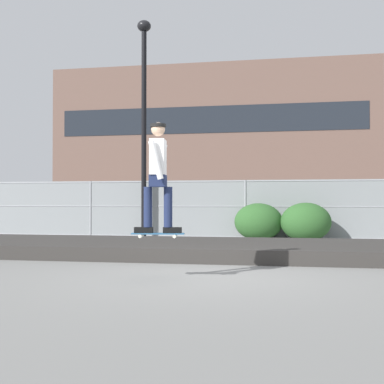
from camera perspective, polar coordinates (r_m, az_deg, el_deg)
name	(u,v)px	position (r m, az deg, el deg)	size (l,w,h in m)	color
ground_plane	(196,278)	(8.37, 0.38, -9.12)	(120.00, 120.00, 0.00)	slate
gravel_berm	(224,249)	(11.77, 3.49, -6.08)	(12.92, 3.58, 0.28)	#33302D
skateboard	(158,234)	(8.12, -3.66, -4.49)	(0.82, 0.30, 0.07)	#2D608C
skater	(158,171)	(8.12, -3.65, 2.29)	(0.73, 0.60, 1.68)	black
chain_fence	(245,209)	(16.80, 5.73, -1.84)	(20.59, 0.06, 1.85)	gray
street_lamp	(144,103)	(17.33, -5.15, 9.46)	(0.44, 0.44, 6.97)	black
parked_car_near	(143,210)	(20.86, -5.26, -1.93)	(4.55, 2.26, 1.66)	black
library_building	(219,145)	(56.08, 2.86, 5.03)	(31.02, 13.13, 14.12)	brown
shrub_left	(258,222)	(16.25, 7.11, -3.17)	(1.45, 1.19, 1.12)	#2D5B28
shrub_center	(306,222)	(16.04, 12.05, -3.16)	(1.48, 1.21, 1.14)	#2D5B28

